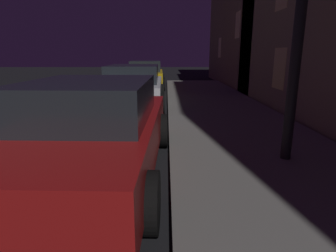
# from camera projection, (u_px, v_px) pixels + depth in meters

# --- Properties ---
(car_red) EXTENTS (2.25, 4.55, 1.43)m
(car_red) POSITION_uv_depth(u_px,v_px,m) (92.00, 130.00, 4.17)
(car_red) COLOR maroon
(car_red) RESTS_ON ground
(car_white) EXTENTS (2.09, 4.26, 1.43)m
(car_white) POSITION_uv_depth(u_px,v_px,m) (134.00, 86.00, 9.71)
(car_white) COLOR silver
(car_white) RESTS_ON ground
(car_yellow_cab) EXTENTS (2.08, 4.04, 1.43)m
(car_yellow_cab) POSITION_uv_depth(u_px,v_px,m) (146.00, 75.00, 15.19)
(car_yellow_cab) COLOR gold
(car_yellow_cab) RESTS_ON ground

